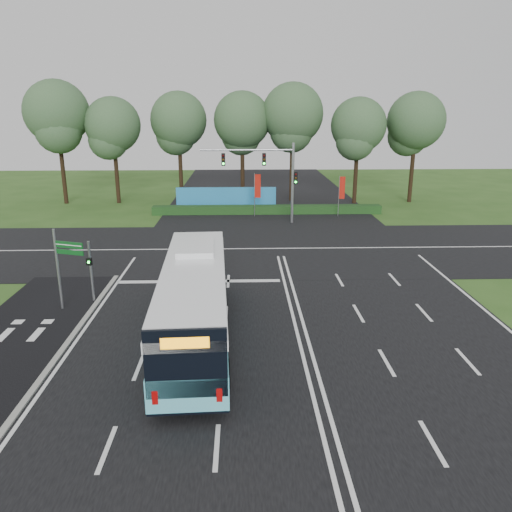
{
  "coord_description": "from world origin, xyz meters",
  "views": [
    {
      "loc": [
        -2.5,
        -22.81,
        9.9
      ],
      "look_at": [
        -1.75,
        2.0,
        2.47
      ],
      "focal_mm": 35.0,
      "sensor_mm": 36.0,
      "label": 1
    }
  ],
  "objects": [
    {
      "name": "traffic_light_gantry",
      "position": [
        0.21,
        20.5,
        4.66
      ],
      "size": [
        8.41,
        0.28,
        7.0
      ],
      "color": "gray",
      "rests_on": "ground"
    },
    {
      "name": "banner_flag_mid",
      "position": [
        -1.03,
        23.23,
        2.67
      ],
      "size": [
        0.6,
        0.11,
        4.07
      ],
      "rotation": [
        0.0,
        0.0,
        -0.11
      ],
      "color": "gray",
      "rests_on": "ground"
    },
    {
      "name": "city_bus",
      "position": [
        -4.55,
        -2.59,
        1.85
      ],
      "size": [
        3.26,
        12.89,
        3.67
      ],
      "rotation": [
        0.0,
        0.0,
        0.05
      ],
      "color": "#5EC6D9",
      "rests_on": "ground"
    },
    {
      "name": "kerb_strip",
      "position": [
        -10.1,
        -3.0,
        0.06
      ],
      "size": [
        0.25,
        18.0,
        0.12
      ],
      "primitive_type": "cube",
      "color": "gray",
      "rests_on": "ground"
    },
    {
      "name": "blue_hoarding",
      "position": [
        -4.0,
        27.0,
        1.1
      ],
      "size": [
        10.0,
        0.3,
        2.2
      ],
      "primitive_type": "cube",
      "color": "#217BB7",
      "rests_on": "ground"
    },
    {
      "name": "banner_flag_right",
      "position": [
        6.81,
        23.0,
        2.53
      ],
      "size": [
        0.57,
        0.09,
        3.84
      ],
      "rotation": [
        0.0,
        0.0,
        0.07
      ],
      "color": "gray",
      "rests_on": "ground"
    },
    {
      "name": "eucalyptus_row",
      "position": [
        -3.48,
        31.11,
        8.7
      ],
      "size": [
        43.32,
        8.86,
        12.68
      ],
      "color": "black",
      "rests_on": "ground"
    },
    {
      "name": "hedge",
      "position": [
        0.0,
        24.5,
        0.4
      ],
      "size": [
        22.0,
        1.2,
        0.8
      ],
      "primitive_type": "cube",
      "color": "#153A15",
      "rests_on": "ground"
    },
    {
      "name": "pedestrian_signal",
      "position": [
        -10.36,
        2.08,
        1.81
      ],
      "size": [
        0.3,
        0.41,
        3.3
      ],
      "rotation": [
        0.0,
        0.0,
        -0.28
      ],
      "color": "gray",
      "rests_on": "ground"
    },
    {
      "name": "ground",
      "position": [
        0.0,
        0.0,
        0.0
      ],
      "size": [
        120.0,
        120.0,
        0.0
      ],
      "primitive_type": "plane",
      "color": "#2D511B",
      "rests_on": "ground"
    },
    {
      "name": "street_sign",
      "position": [
        -11.33,
        0.96,
        2.64
      ],
      "size": [
        1.57,
        0.6,
        4.21
      ],
      "rotation": [
        0.0,
        0.0,
        -0.33
      ],
      "color": "gray",
      "rests_on": "ground"
    },
    {
      "name": "bike_path",
      "position": [
        -12.5,
        -3.0,
        0.03
      ],
      "size": [
        5.0,
        18.0,
        0.06
      ],
      "primitive_type": "cube",
      "color": "black",
      "rests_on": "ground"
    },
    {
      "name": "road_main",
      "position": [
        0.0,
        0.0,
        0.02
      ],
      "size": [
        20.0,
        120.0,
        0.04
      ],
      "primitive_type": "cube",
      "color": "black",
      "rests_on": "ground"
    },
    {
      "name": "road_cross",
      "position": [
        0.0,
        12.0,
        0.03
      ],
      "size": [
        120.0,
        14.0,
        0.05
      ],
      "primitive_type": "cube",
      "color": "black",
      "rests_on": "ground"
    }
  ]
}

